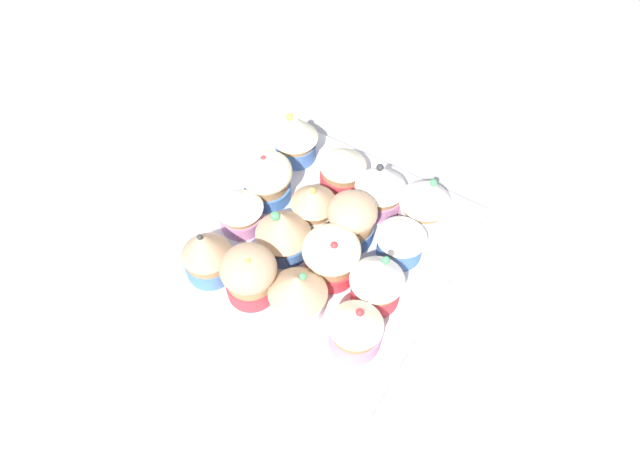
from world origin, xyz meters
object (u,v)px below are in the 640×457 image
object	(u,v)px
cupcake_7	(377,279)
cupcake_11	(402,237)
baking_tray	(320,245)
cupcake_5	(283,231)
cupcake_2	(298,292)
cupcake_1	(249,275)
cupcake_4	(240,208)
cupcake_6	(331,256)
cupcake_13	(343,167)
cupcake_3	(356,327)
cupcake_8	(267,178)
cupcake_14	(380,186)
cupcake_12	(295,136)
cupcake_0	(206,253)
cupcake_9	(314,204)
cupcake_10	(352,219)
cupcake_15	(425,199)

from	to	relation	value
cupcake_7	cupcake_11	distance (cm)	7.05
baking_tray	cupcake_5	distance (cm)	6.28
cupcake_2	cupcake_5	xyz separation A→B (cm)	(-6.01, 6.00, 0.10)
cupcake_1	cupcake_4	world-z (taller)	cupcake_1
cupcake_6	cupcake_13	xyz separation A→B (cm)	(-5.96, 12.75, -0.43)
cupcake_3	cupcake_8	bearing A→B (deg)	149.06
cupcake_5	cupcake_1	bearing A→B (deg)	-88.98
cupcake_14	cupcake_2	bearing A→B (deg)	-91.78
cupcake_2	cupcake_14	size ratio (longest dim) A/B	0.94
cupcake_12	cupcake_6	bearing A→B (deg)	-44.17
cupcake_0	cupcake_8	distance (cm)	13.12
cupcake_2	cupcake_9	bearing A→B (deg)	114.39
cupcake_7	cupcake_11	size ratio (longest dim) A/B	1.27
cupcake_5	cupcake_7	size ratio (longest dim) A/B	0.92
cupcake_0	cupcake_7	distance (cm)	19.86
cupcake_1	cupcake_11	xyz separation A→B (cm)	(12.16, 13.86, -0.34)
cupcake_10	cupcake_8	bearing A→B (deg)	-179.96
cupcake_4	cupcake_6	distance (cm)	13.25
cupcake_0	cupcake_7	xyz separation A→B (cm)	(18.51, 7.19, 0.27)
cupcake_14	cupcake_12	bearing A→B (deg)	173.82
cupcake_0	cupcake_2	bearing A→B (deg)	6.31
cupcake_1	cupcake_0	bearing A→B (deg)	-176.86
cupcake_8	cupcake_9	world-z (taller)	cupcake_8
cupcake_2	cupcake_3	distance (cm)	7.53
cupcake_2	cupcake_13	size ratio (longest dim) A/B	1.13
cupcake_7	cupcake_9	size ratio (longest dim) A/B	1.19
cupcake_6	cupcake_15	world-z (taller)	cupcake_15
cupcake_12	cupcake_15	bearing A→B (deg)	-1.35
cupcake_6	cupcake_4	bearing A→B (deg)	179.27
cupcake_6	cupcake_1	bearing A→B (deg)	-132.62
cupcake_5	cupcake_9	world-z (taller)	cupcake_5
cupcake_5	cupcake_2	bearing A→B (deg)	-44.95
cupcake_15	cupcake_5	bearing A→B (deg)	-133.11
cupcake_6	cupcake_12	size ratio (longest dim) A/B	0.94
cupcake_0	cupcake_13	world-z (taller)	cupcake_0
cupcake_13	cupcake_14	distance (cm)	5.97
cupcake_5	cupcake_12	xyz separation A→B (cm)	(-7.21, 13.56, 0.12)
cupcake_2	cupcake_12	size ratio (longest dim) A/B	0.93
cupcake_5	cupcake_6	bearing A→B (deg)	0.90
cupcake_5	cupcake_6	xyz separation A→B (cm)	(6.64, 0.10, -0.14)
cupcake_0	cupcake_8	size ratio (longest dim) A/B	1.13
baking_tray	cupcake_0	bearing A→B (deg)	-130.92
cupcake_4	cupcake_11	xyz separation A→B (cm)	(18.88, 6.60, -0.04)
cupcake_2	cupcake_7	size ratio (longest dim) A/B	0.88
cupcake_3	cupcake_10	distance (cm)	14.12
cupcake_3	cupcake_12	size ratio (longest dim) A/B	0.95
baking_tray	cupcake_11	bearing A→B (deg)	22.83
cupcake_9	cupcake_12	distance (cm)	11.31
cupcake_5	cupcake_9	xyz separation A→B (cm)	(0.77, 5.56, -0.36)
cupcake_2	cupcake_14	distance (cm)	18.08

